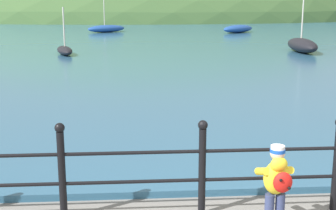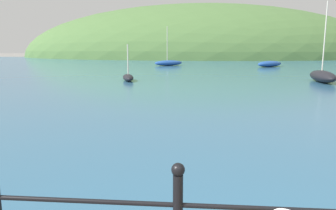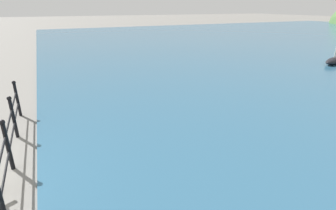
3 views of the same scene
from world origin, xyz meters
name	(u,v)px [view 3 (image 3 of 3)]	position (x,y,z in m)	size (l,w,h in m)	color
iron_railing	(3,163)	(0.25, 1.50, 0.64)	(8.60, 0.12, 1.21)	black
boat_blue_hull	(334,60)	(-4.67, 18.59, 0.32)	(1.24, 2.36, 2.22)	black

